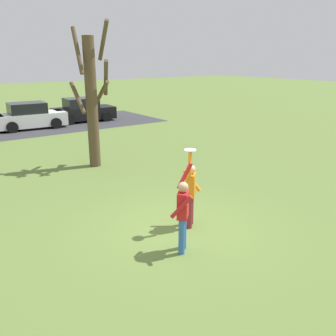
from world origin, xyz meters
name	(u,v)px	position (x,y,z in m)	size (l,w,h in m)	color
ground_plane	(179,229)	(0.00, 0.00, 0.00)	(120.00, 120.00, 0.00)	olive
person_catcher	(191,190)	(0.34, -0.03, 0.98)	(0.56, 0.56, 2.08)	maroon
person_defender	(183,211)	(-0.62, -0.91, 0.98)	(0.65, 0.65, 2.05)	#3366B7
frisbee_disc	(190,150)	(0.17, -0.18, 2.09)	(0.28, 0.28, 0.02)	white
parked_car_white	(30,117)	(1.08, 16.28, 0.73)	(4.21, 2.24, 1.59)	white
parked_car_black	(83,111)	(4.79, 16.81, 0.73)	(4.21, 2.24, 1.59)	black
parking_strip	(3,130)	(-0.47, 16.64, 0.00)	(20.11, 6.40, 0.01)	#38383D
bare_tree_tall	(92,98)	(0.78, 6.49, 2.71)	(1.51, 1.48, 5.54)	brown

